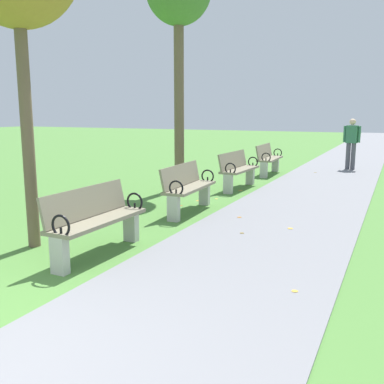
{
  "coord_description": "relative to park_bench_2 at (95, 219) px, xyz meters",
  "views": [
    {
      "loc": [
        3.02,
        -1.68,
        1.88
      ],
      "look_at": [
        -0.05,
        4.87,
        0.55
      ],
      "focal_mm": 41.35,
      "sensor_mm": 36.0,
      "label": 1
    }
  ],
  "objects": [
    {
      "name": "pedestrian_walking",
      "position": [
        2.12,
        10.51,
        0.44
      ],
      "size": [
        0.53,
        0.24,
        1.62
      ],
      "color": "#4C4C56",
      "rests_on": "paved_walkway"
    },
    {
      "name": "paved_walkway",
      "position": [
        1.78,
        15.14,
        -0.48
      ],
      "size": [
        2.56,
        44.0,
        0.02
      ],
      "primitive_type": "cube",
      "color": "slate",
      "rests_on": "ground"
    },
    {
      "name": "park_bench_5",
      "position": [
        0.0,
        8.37,
        0.0
      ],
      "size": [
        0.53,
        1.62,
        0.9
      ],
      "color": "gray",
      "rests_on": "ground"
    },
    {
      "name": "scattered_leaves",
      "position": [
        0.0,
        3.88,
        -0.48
      ],
      "size": [
        4.28,
        11.67,
        0.02
      ],
      "color": "gold",
      "rests_on": "ground"
    },
    {
      "name": "park_bench_2",
      "position": [
        0.0,
        0.0,
        0.0
      ],
      "size": [
        0.5,
        1.61,
        0.9
      ],
      "color": "gray",
      "rests_on": "ground"
    },
    {
      "name": "park_bench_4",
      "position": [
        0.0,
        5.62,
        0.0
      ],
      "size": [
        0.53,
        1.62,
        0.9
      ],
      "color": "gray",
      "rests_on": "ground"
    },
    {
      "name": "park_bench_3",
      "position": [
        0.0,
        2.78,
        0.0
      ],
      "size": [
        0.54,
        1.62,
        0.9
      ],
      "color": "gray",
      "rests_on": "ground"
    }
  ]
}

